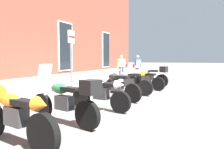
{
  "coord_description": "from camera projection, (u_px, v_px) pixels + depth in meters",
  "views": [
    {
      "loc": [
        -7.25,
        -3.8,
        1.49
      ],
      "look_at": [
        0.75,
        -0.36,
        0.86
      ],
      "focal_mm": 35.84,
      "sensor_mm": 36.0,
      "label": 1
    }
  ],
  "objects": [
    {
      "name": "motorcycle_white_sport",
      "position": [
        97.0,
        91.0,
        6.45
      ],
      "size": [
        0.64,
        1.99,
        0.99
      ],
      "color": "black",
      "rests_on": "ground_plane"
    },
    {
      "name": "motorcycle_orange_sport",
      "position": [
        12.0,
        113.0,
        3.84
      ],
      "size": [
        0.71,
        2.14,
        1.01
      ],
      "color": "black",
      "rests_on": "ground_plane"
    },
    {
      "name": "lane_stripe",
      "position": [
        186.0,
        106.0,
        6.99
      ],
      "size": [
        31.18,
        0.12,
        0.01
      ],
      "primitive_type": "cube",
      "color": "silver",
      "rests_on": "ground_plane"
    },
    {
      "name": "sidewalk",
      "position": [
        61.0,
        94.0,
        8.84
      ],
      "size": [
        31.18,
        3.05,
        0.15
      ],
      "primitive_type": "cube",
      "color": "gray",
      "rests_on": "ground_plane"
    },
    {
      "name": "motorcycle_yellow_naked",
      "position": [
        145.0,
        80.0,
        10.62
      ],
      "size": [
        0.78,
        1.97,
        0.92
      ],
      "color": "black",
      "rests_on": "ground_plane"
    },
    {
      "name": "pedestrian_blue_top",
      "position": [
        138.0,
        65.0,
        15.49
      ],
      "size": [
        0.57,
        0.47,
        1.55
      ],
      "color": "black",
      "rests_on": "sidewalk"
    },
    {
      "name": "motorcycle_green_touring",
      "position": [
        66.0,
        100.0,
        4.98
      ],
      "size": [
        0.87,
        2.12,
        1.35
      ],
      "color": "black",
      "rests_on": "ground_plane"
    },
    {
      "name": "parking_sign",
      "position": [
        71.0,
        53.0,
        8.06
      ],
      "size": [
        0.36,
        0.07,
        2.37
      ],
      "color": "#4C4C51",
      "rests_on": "sidewalk"
    },
    {
      "name": "motorcycle_grey_naked",
      "position": [
        128.0,
        83.0,
        9.17
      ],
      "size": [
        0.62,
        2.13,
        1.01
      ],
      "color": "black",
      "rests_on": "ground_plane"
    },
    {
      "name": "ground_plane",
      "position": [
        95.0,
        99.0,
        8.25
      ],
      "size": [
        140.0,
        140.0,
        0.0
      ],
      "primitive_type": "plane",
      "color": "#565451"
    },
    {
      "name": "motorcycle_silver_touring",
      "position": [
        150.0,
        76.0,
        11.78
      ],
      "size": [
        0.87,
        2.17,
        1.37
      ],
      "color": "black",
      "rests_on": "ground_plane"
    },
    {
      "name": "motorcycle_black_naked",
      "position": [
        116.0,
        86.0,
        7.93
      ],
      "size": [
        0.86,
        2.03,
        1.02
      ],
      "color": "black",
      "rests_on": "ground_plane"
    },
    {
      "name": "pedestrian_tan_coat",
      "position": [
        121.0,
        65.0,
        15.02
      ],
      "size": [
        0.39,
        0.62,
        1.56
      ],
      "color": "#2D3351",
      "rests_on": "sidewalk"
    }
  ]
}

